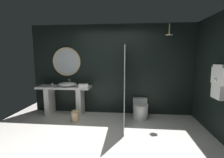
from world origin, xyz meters
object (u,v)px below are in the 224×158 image
at_px(waste_bin, 75,116).
at_px(vessel_sink, 67,84).
at_px(tumbler_cup, 52,85).
at_px(round_wall_mirror, 67,62).
at_px(rain_shower_head, 169,34).
at_px(tissue_box, 84,86).
at_px(folded_hand_towel, 83,86).
at_px(toilet, 140,109).
at_px(hanging_bathrobe, 219,80).

bearing_deg(waste_bin, vessel_sink, 126.96).
distance_m(vessel_sink, tumbler_cup, 0.44).
distance_m(round_wall_mirror, rain_shower_head, 2.94).
distance_m(tissue_box, rain_shower_head, 2.64).
distance_m(round_wall_mirror, folded_hand_towel, 0.97).
xyz_separation_m(round_wall_mirror, folded_hand_towel, (0.60, -0.39, -0.65)).
relative_size(vessel_sink, toilet, 0.88).
height_order(tumbler_cup, round_wall_mirror, round_wall_mirror).
relative_size(tissue_box, waste_bin, 0.53).
bearing_deg(folded_hand_towel, toilet, 3.86).
distance_m(hanging_bathrobe, folded_hand_towel, 3.16).
bearing_deg(tumbler_cup, waste_bin, -30.18).
distance_m(round_wall_mirror, hanging_bathrobe, 3.85).
height_order(vessel_sink, folded_hand_towel, vessel_sink).
relative_size(vessel_sink, waste_bin, 1.79).
height_order(tissue_box, hanging_bathrobe, hanging_bathrobe).
height_order(toilet, folded_hand_towel, folded_hand_towel).
distance_m(tissue_box, folded_hand_towel, 0.13).
relative_size(round_wall_mirror, hanging_bathrobe, 1.16).
bearing_deg(tissue_box, waste_bin, -105.23).
height_order(tissue_box, folded_hand_towel, folded_hand_towel).
xyz_separation_m(tumbler_cup, waste_bin, (0.81, -0.47, -0.73)).
relative_size(vessel_sink, rain_shower_head, 1.90).
bearing_deg(folded_hand_towel, tissue_box, 100.43).
xyz_separation_m(tissue_box, rain_shower_head, (2.25, -0.12, 1.38)).
bearing_deg(rain_shower_head, folded_hand_towel, -179.83).
xyz_separation_m(rain_shower_head, toilet, (-0.66, 0.10, -2.01)).
bearing_deg(round_wall_mirror, vessel_sink, -69.16).
bearing_deg(vessel_sink, toilet, -1.46).
relative_size(tissue_box, folded_hand_towel, 0.62).
xyz_separation_m(vessel_sink, round_wall_mirror, (-0.09, 0.23, 0.64)).
bearing_deg(rain_shower_head, waste_bin, -171.94).
distance_m(tissue_box, round_wall_mirror, 0.92).
relative_size(rain_shower_head, toilet, 0.46).
bearing_deg(waste_bin, rain_shower_head, 8.06).
relative_size(tumbler_cup, toilet, 0.13).
height_order(round_wall_mirror, rain_shower_head, rain_shower_head).
relative_size(tumbler_cup, folded_hand_towel, 0.31).
bearing_deg(tumbler_cup, vessel_sink, 2.13).
height_order(tissue_box, round_wall_mirror, round_wall_mirror).
bearing_deg(round_wall_mirror, hanging_bathrobe, -21.42).
relative_size(rain_shower_head, waste_bin, 0.94).
bearing_deg(vessel_sink, folded_hand_towel, -17.15).
bearing_deg(folded_hand_towel, tumbler_cup, 171.56).
bearing_deg(tumbler_cup, rain_shower_head, -2.44).
bearing_deg(toilet, tissue_box, 179.26).
bearing_deg(hanging_bathrobe, waste_bin, 167.66).
bearing_deg(toilet, rain_shower_head, -8.60).
height_order(tumbler_cup, rain_shower_head, rain_shower_head).
distance_m(tumbler_cup, folded_hand_towel, 0.97).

